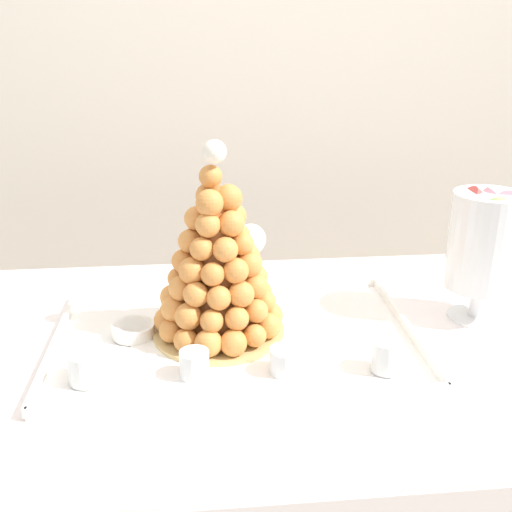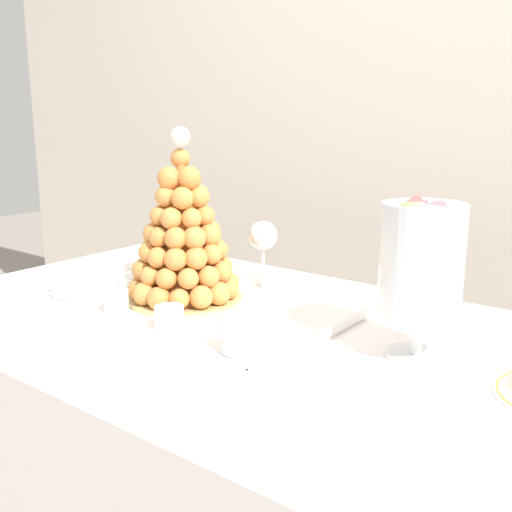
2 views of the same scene
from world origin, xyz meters
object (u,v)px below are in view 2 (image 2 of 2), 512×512
(creme_brulee_ramekin, at_px, (137,281))
(macaron_goblet, at_px, (421,262))
(dessert_cup_left, at_px, (66,286))
(dessert_cup_centre, at_px, (169,319))
(dessert_cup_mid_left, at_px, (116,302))
(dessert_cup_mid_right, at_px, (236,338))
(wine_glass, at_px, (263,238))
(croquembouche, at_px, (183,236))
(serving_tray, at_px, (188,306))

(creme_brulee_ramekin, relative_size, macaron_goblet, 0.29)
(dessert_cup_left, xyz_separation_m, dessert_cup_centre, (0.34, -0.01, -0.00))
(dessert_cup_mid_left, distance_m, dessert_cup_mid_right, 0.33)
(wine_glass, bearing_deg, dessert_cup_centre, -84.85)
(croquembouche, distance_m, creme_brulee_ramekin, 0.21)
(dessert_cup_left, xyz_separation_m, dessert_cup_mid_right, (0.51, -0.02, 0.00))
(dessert_cup_centre, bearing_deg, serving_tray, 120.90)
(dessert_cup_mid_right, height_order, macaron_goblet, macaron_goblet)
(dessert_cup_mid_left, height_order, dessert_cup_centre, dessert_cup_mid_left)
(dessert_cup_left, height_order, wine_glass, wine_glass)
(serving_tray, height_order, macaron_goblet, macaron_goblet)
(croquembouche, xyz_separation_m, wine_glass, (0.08, 0.18, -0.03))
(dessert_cup_left, bearing_deg, creme_brulee_ramekin, 67.34)
(dessert_cup_left, distance_m, dessert_cup_mid_left, 0.18)
(croquembouche, height_order, dessert_cup_mid_left, croquembouche)
(croquembouche, distance_m, dessert_cup_centre, 0.23)
(dessert_cup_mid_left, bearing_deg, dessert_cup_mid_right, -2.04)
(dessert_cup_mid_left, xyz_separation_m, creme_brulee_ramekin, (-0.12, 0.16, -0.01))
(dessert_cup_left, bearing_deg, dessert_cup_mid_left, -1.61)
(serving_tray, distance_m, dessert_cup_left, 0.29)
(dessert_cup_mid_right, bearing_deg, serving_tray, 150.81)
(croquembouche, bearing_deg, wine_glass, 66.81)
(dessert_cup_left, height_order, dessert_cup_centre, dessert_cup_left)
(macaron_goblet, bearing_deg, dessert_cup_mid_right, -142.43)
(croquembouche, distance_m, dessert_cup_mid_right, 0.35)
(dessert_cup_mid_left, bearing_deg, dessert_cup_centre, -0.52)
(croquembouche, bearing_deg, dessert_cup_left, -147.29)
(croquembouche, height_order, dessert_cup_left, croquembouche)
(creme_brulee_ramekin, bearing_deg, dessert_cup_mid_right, -20.61)
(dessert_cup_centre, height_order, dessert_cup_mid_right, dessert_cup_mid_right)
(serving_tray, xyz_separation_m, dessert_cup_mid_right, (0.25, -0.14, 0.03))
(dessert_cup_mid_left, height_order, wine_glass, wine_glass)
(serving_tray, bearing_deg, macaron_goblet, 5.55)
(serving_tray, xyz_separation_m, dessert_cup_left, (-0.26, -0.12, 0.03))
(dessert_cup_left, relative_size, dessert_cup_centre, 1.09)
(croquembouche, bearing_deg, dessert_cup_mid_right, -29.96)
(croquembouche, distance_m, dessert_cup_left, 0.30)
(dessert_cup_left, distance_m, dessert_cup_mid_right, 0.51)
(dessert_cup_mid_right, distance_m, wine_glass, 0.41)
(serving_tray, bearing_deg, creme_brulee_ramekin, 172.02)
(creme_brulee_ramekin, bearing_deg, wine_glass, 36.23)
(dessert_cup_left, distance_m, macaron_goblet, 0.79)
(dessert_cup_left, height_order, dessert_cup_mid_left, dessert_cup_left)
(dessert_cup_mid_left, height_order, creme_brulee_ramekin, dessert_cup_mid_left)
(dessert_cup_centre, xyz_separation_m, wine_glass, (-0.03, 0.34, 0.10))
(dessert_cup_centre, height_order, wine_glass, wine_glass)
(macaron_goblet, bearing_deg, serving_tray, -174.45)
(creme_brulee_ramekin, bearing_deg, croquembouche, -1.80)
(creme_brulee_ramekin, bearing_deg, macaron_goblet, 1.74)
(croquembouche, bearing_deg, creme_brulee_ramekin, 178.20)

